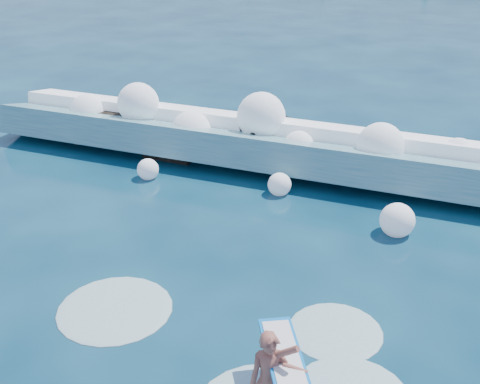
{
  "coord_description": "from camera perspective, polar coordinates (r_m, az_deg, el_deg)",
  "views": [
    {
      "loc": [
        6.21,
        -10.12,
        7.49
      ],
      "look_at": [
        1.5,
        2.0,
        1.2
      ],
      "focal_mm": 45.0,
      "sensor_mm": 36.0,
      "label": 1
    }
  ],
  "objects": [
    {
      "name": "surfer_with_board",
      "position": [
        10.02,
        3.19,
        -17.18
      ],
      "size": [
        1.67,
        2.93,
        1.81
      ],
      "color": "#8E5042",
      "rests_on": "ground"
    },
    {
      "name": "ground",
      "position": [
        14.04,
        -8.76,
        -6.77
      ],
      "size": [
        200.0,
        200.0,
        0.0
      ],
      "primitive_type": "plane",
      "color": "#07273E",
      "rests_on": "ground"
    },
    {
      "name": "surf_foam",
      "position": [
        10.98,
        0.32,
        -17.18
      ],
      "size": [
        8.58,
        5.37,
        0.12
      ],
      "color": "silver",
      "rests_on": "ground"
    },
    {
      "name": "rock_cluster",
      "position": [
        20.58,
        -6.23,
        5.52
      ],
      "size": [
        8.22,
        3.06,
        1.29
      ],
      "color": "black",
      "rests_on": "ground"
    },
    {
      "name": "breaking_wave",
      "position": [
        18.9,
        3.72,
        4.29
      ],
      "size": [
        19.09,
        2.93,
        1.65
      ],
      "color": "teal",
      "rests_on": "ground"
    },
    {
      "name": "wave_spray",
      "position": [
        18.73,
        1.73,
        5.72
      ],
      "size": [
        14.86,
        4.71,
        2.26
      ],
      "color": "white",
      "rests_on": "ground"
    }
  ]
}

